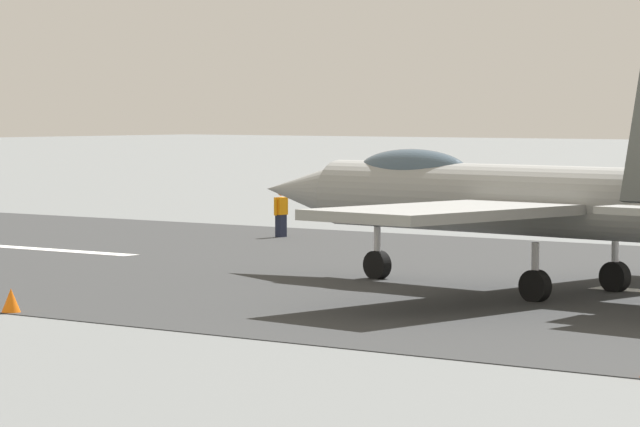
% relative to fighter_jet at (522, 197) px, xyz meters
% --- Properties ---
extents(fighter_jet, '(16.66, 14.30, 5.54)m').
position_rel_fighter_jet_xyz_m(fighter_jet, '(0.00, 0.00, 0.00)').
color(fighter_jet, gray).
rests_on(fighter_jet, ground).
extents(crew_person, '(0.29, 0.70, 1.69)m').
position_rel_fighter_jet_xyz_m(crew_person, '(16.55, -10.94, -1.51)').
color(crew_person, '#1E2338').
rests_on(crew_person, ground).
extents(marker_cone_mid, '(0.44, 0.44, 0.55)m').
position_rel_fighter_jet_xyz_m(marker_cone_mid, '(6.51, 10.79, -2.07)').
color(marker_cone_mid, orange).
rests_on(marker_cone_mid, ground).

